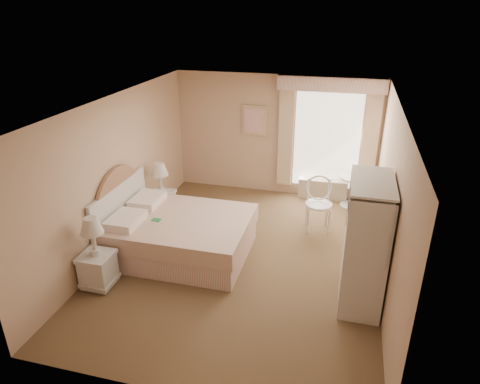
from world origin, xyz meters
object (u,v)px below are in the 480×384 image
(nightstand_far, at_px, (162,198))
(armoire, at_px, (364,253))
(bed, at_px, (175,233))
(round_table, at_px, (354,186))
(cafe_chair, at_px, (319,199))
(nightstand_near, at_px, (97,261))

(nightstand_far, bearing_deg, armoire, -23.62)
(bed, bearing_deg, round_table, 42.30)
(bed, xyz_separation_m, armoire, (2.93, -0.48, 0.37))
(bed, height_order, cafe_chair, bed)
(cafe_chair, height_order, armoire, armoire)
(nightstand_far, height_order, armoire, armoire)
(armoire, bearing_deg, nightstand_far, 156.38)
(bed, distance_m, cafe_chair, 2.61)
(armoire, bearing_deg, round_table, 92.88)
(nightstand_far, xyz_separation_m, round_table, (3.50, 1.41, 0.03))
(bed, height_order, round_table, bed)
(bed, relative_size, armoire, 1.22)
(cafe_chair, relative_size, armoire, 0.56)
(bed, bearing_deg, nightstand_far, 122.87)
(round_table, xyz_separation_m, cafe_chair, (-0.60, -1.09, 0.14))
(round_table, bearing_deg, bed, -137.70)
(bed, height_order, nightstand_near, bed)
(bed, height_order, nightstand_far, bed)
(round_table, distance_m, armoire, 3.02)
(bed, relative_size, nightstand_far, 2.00)
(nightstand_near, bearing_deg, round_table, 46.15)
(bed, relative_size, cafe_chair, 2.20)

